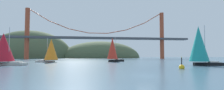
{
  "coord_description": "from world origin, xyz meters",
  "views": [
    {
      "loc": [
        -7.96,
        -22.72,
        2.75
      ],
      "look_at": [
        0.0,
        31.43,
        5.8
      ],
      "focal_mm": 28.45,
      "sensor_mm": 36.0,
      "label": 1
    }
  ],
  "objects_px": {
    "sailboat_scarlet_sail": "(113,49)",
    "sailboat_teal_sail": "(199,45)",
    "sailboat_orange_sail": "(51,50)",
    "sailboat_crimson_sail": "(4,48)",
    "channel_buoy": "(182,67)"
  },
  "relations": [
    {
      "from": "channel_buoy",
      "to": "sailboat_crimson_sail",
      "type": "bearing_deg",
      "value": 155.92
    },
    {
      "from": "sailboat_scarlet_sail",
      "to": "channel_buoy",
      "type": "relative_size",
      "value": 3.85
    },
    {
      "from": "sailboat_orange_sail",
      "to": "channel_buoy",
      "type": "distance_m",
      "value": 47.34
    },
    {
      "from": "sailboat_orange_sail",
      "to": "sailboat_crimson_sail",
      "type": "height_order",
      "value": "sailboat_crimson_sail"
    },
    {
      "from": "sailboat_scarlet_sail",
      "to": "sailboat_teal_sail",
      "type": "xyz_separation_m",
      "value": [
        18.51,
        -27.65,
        0.46
      ]
    },
    {
      "from": "sailboat_orange_sail",
      "to": "channel_buoy",
      "type": "height_order",
      "value": "sailboat_orange_sail"
    },
    {
      "from": "sailboat_crimson_sail",
      "to": "channel_buoy",
      "type": "xyz_separation_m",
      "value": [
        40.31,
        -18.01,
        -4.2
      ]
    },
    {
      "from": "sailboat_orange_sail",
      "to": "sailboat_crimson_sail",
      "type": "distance_m",
      "value": 19.26
    },
    {
      "from": "sailboat_orange_sail",
      "to": "sailboat_crimson_sail",
      "type": "relative_size",
      "value": 0.86
    },
    {
      "from": "sailboat_crimson_sail",
      "to": "sailboat_orange_sail",
      "type": "bearing_deg",
      "value": 62.63
    },
    {
      "from": "sailboat_orange_sail",
      "to": "sailboat_crimson_sail",
      "type": "xyz_separation_m",
      "value": [
        -8.85,
        -17.11,
        -0.07
      ]
    },
    {
      "from": "sailboat_scarlet_sail",
      "to": "sailboat_orange_sail",
      "type": "height_order",
      "value": "sailboat_scarlet_sail"
    },
    {
      "from": "sailboat_orange_sail",
      "to": "sailboat_teal_sail",
      "type": "height_order",
      "value": "sailboat_teal_sail"
    },
    {
      "from": "sailboat_teal_sail",
      "to": "channel_buoy",
      "type": "relative_size",
      "value": 3.98
    },
    {
      "from": "sailboat_teal_sail",
      "to": "sailboat_crimson_sail",
      "type": "xyz_separation_m",
      "value": [
        -50.7,
        8.55,
        -0.86
      ]
    }
  ]
}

